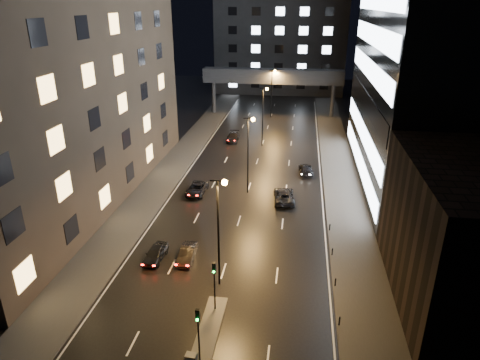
{
  "coord_description": "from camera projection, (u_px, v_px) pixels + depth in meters",
  "views": [
    {
      "loc": [
        6.32,
        -23.05,
        23.35
      ],
      "look_at": [
        -0.25,
        22.61,
        4.0
      ],
      "focal_mm": 32.0,
      "sensor_mm": 36.0,
      "label": 1
    }
  ],
  "objects": [
    {
      "name": "sidewalk_right",
      "position": [
        340.0,
        177.0,
        61.18
      ],
      "size": [
        5.0,
        110.0,
        0.15
      ],
      "primitive_type": "cube",
      "color": "#383533",
      "rests_on": "ground"
    },
    {
      "name": "median_island",
      "position": [
        209.0,
        331.0,
        32.66
      ],
      "size": [
        1.6,
        8.0,
        0.15
      ],
      "primitive_type": "cube",
      "color": "#383533",
      "rests_on": "ground"
    },
    {
      "name": "traffic_signal_near",
      "position": [
        214.0,
        279.0,
        33.77
      ],
      "size": [
        0.28,
        0.34,
        4.4
      ],
      "color": "black",
      "rests_on": "median_island"
    },
    {
      "name": "streetlight_near",
      "position": [
        220.0,
        220.0,
        35.67
      ],
      "size": [
        1.45,
        0.5,
        10.15
      ],
      "color": "black",
      "rests_on": "ground"
    },
    {
      "name": "bollard_row",
      "position": [
        337.0,
        301.0,
        35.32
      ],
      "size": [
        0.12,
        25.12,
        0.9
      ],
      "color": "black",
      "rests_on": "ground"
    },
    {
      "name": "building_left",
      "position": [
        46.0,
        33.0,
        48.03
      ],
      "size": [
        15.0,
        48.0,
        40.0
      ],
      "primitive_type": "cube",
      "color": "#2D2319",
      "rests_on": "ground"
    },
    {
      "name": "streetlight_mid_b",
      "position": [
        264.0,
        109.0,
        72.18
      ],
      "size": [
        1.45,
        0.5,
        10.15
      ],
      "color": "black",
      "rests_on": "ground"
    },
    {
      "name": "building_right_low",
      "position": [
        466.0,
        236.0,
        34.17
      ],
      "size": [
        10.0,
        18.0,
        12.0
      ],
      "primitive_type": "cube",
      "color": "black",
      "rests_on": "ground"
    },
    {
      "name": "car_toward_a",
      "position": [
        284.0,
        196.0,
        53.77
      ],
      "size": [
        2.94,
        5.53,
        1.48
      ],
      "primitive_type": "imported",
      "rotation": [
        0.0,
        0.0,
        3.23
      ],
      "color": "black",
      "rests_on": "ground"
    },
    {
      "name": "car_away_b",
      "position": [
        187.0,
        254.0,
        41.58
      ],
      "size": [
        1.44,
        3.97,
        1.3
      ],
      "primitive_type": "imported",
      "rotation": [
        0.0,
        0.0,
        0.02
      ],
      "color": "black",
      "rests_on": "ground"
    },
    {
      "name": "traffic_signal_far",
      "position": [
        198.0,
        327.0,
        28.75
      ],
      "size": [
        0.28,
        0.34,
        4.4
      ],
      "color": "black",
      "rests_on": "median_island"
    },
    {
      "name": "streetlight_far",
      "position": [
        272.0,
        87.0,
        90.43
      ],
      "size": [
        1.45,
        0.5,
        10.15
      ],
      "color": "black",
      "rests_on": "ground"
    },
    {
      "name": "car_away_d",
      "position": [
        233.0,
        137.0,
        76.88
      ],
      "size": [
        2.18,
        5.02,
        1.44
      ],
      "primitive_type": "imported",
      "rotation": [
        0.0,
        0.0,
        0.03
      ],
      "color": "black",
      "rests_on": "ground"
    },
    {
      "name": "building_right_glass",
      "position": [
        462.0,
        9.0,
        51.77
      ],
      "size": [
        20.0,
        36.0,
        45.0
      ],
      "primitive_type": "cube",
      "color": "black",
      "rests_on": "ground"
    },
    {
      "name": "car_toward_b",
      "position": [
        306.0,
        169.0,
        62.35
      ],
      "size": [
        2.3,
        4.74,
        1.33
      ],
      "primitive_type": "imported",
      "rotation": [
        0.0,
        0.0,
        3.24
      ],
      "color": "black",
      "rests_on": "ground"
    },
    {
      "name": "car_away_c",
      "position": [
        197.0,
        189.0,
        55.84
      ],
      "size": [
        2.41,
        4.88,
        1.33
      ],
      "primitive_type": "imported",
      "rotation": [
        0.0,
        0.0,
        -0.04
      ],
      "color": "black",
      "rests_on": "ground"
    },
    {
      "name": "skybridge",
      "position": [
        273.0,
        77.0,
        91.57
      ],
      "size": [
        30.0,
        3.0,
        10.0
      ],
      "color": "#333335",
      "rests_on": "ground"
    },
    {
      "name": "car_away_a",
      "position": [
        155.0,
        254.0,
        41.55
      ],
      "size": [
        1.82,
        4.05,
        1.35
      ],
      "primitive_type": "imported",
      "rotation": [
        0.0,
        0.0,
        -0.06
      ],
      "color": "black",
      "rests_on": "ground"
    },
    {
      "name": "streetlight_mid_a",
      "position": [
        249.0,
        146.0,
        53.92
      ],
      "size": [
        1.45,
        0.5,
        10.15
      ],
      "color": "black",
      "rests_on": "ground"
    },
    {
      "name": "sidewalk_left",
      "position": [
        171.0,
        168.0,
        64.46
      ],
      "size": [
        5.0,
        110.0,
        0.15
      ],
      "primitive_type": "cube",
      "color": "#383533",
      "rests_on": "ground"
    },
    {
      "name": "building_far",
      "position": [
        281.0,
        44.0,
        115.52
      ],
      "size": [
        34.0,
        14.0,
        25.0
      ],
      "primitive_type": "cube",
      "color": "#333335",
      "rests_on": "ground"
    },
    {
      "name": "ground",
      "position": [
        257.0,
        161.0,
        67.41
      ],
      "size": [
        160.0,
        160.0,
        0.0
      ],
      "primitive_type": "plane",
      "color": "black",
      "rests_on": "ground"
    }
  ]
}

